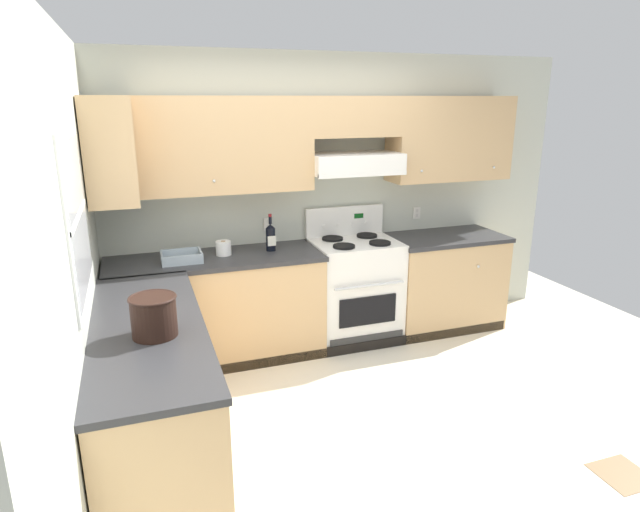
# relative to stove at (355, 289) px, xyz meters

# --- Properties ---
(ground_plane) EXTENTS (7.04, 7.04, 0.00)m
(ground_plane) POSITION_rel_stove_xyz_m (-0.59, -1.25, -0.48)
(ground_plane) COLOR beige
(floor_accent_tile) EXTENTS (0.30, 0.30, 0.01)m
(floor_accent_tile) POSITION_rel_stove_xyz_m (0.77, -2.32, -0.48)
(floor_accent_tile) COLOR olive
(floor_accent_tile) RESTS_ON ground_plane
(wall_back) EXTENTS (4.68, 0.57, 2.55)m
(wall_back) POSITION_rel_stove_xyz_m (-0.18, 0.27, 1.00)
(wall_back) COLOR beige
(wall_back) RESTS_ON ground_plane
(wall_left) EXTENTS (0.47, 4.00, 2.55)m
(wall_left) POSITION_rel_stove_xyz_m (-2.18, -1.03, 0.87)
(wall_left) COLOR beige
(wall_left) RESTS_ON ground_plane
(counter_back_run) EXTENTS (3.60, 0.65, 0.91)m
(counter_back_run) POSITION_rel_stove_xyz_m (-0.41, -0.01, -0.03)
(counter_back_run) COLOR tan
(counter_back_run) RESTS_ON ground_plane
(counter_left_run) EXTENTS (0.63, 1.91, 0.91)m
(counter_left_run) POSITION_rel_stove_xyz_m (-1.83, -1.26, -0.03)
(counter_left_run) COLOR tan
(counter_left_run) RESTS_ON ground_plane
(stove) EXTENTS (0.76, 0.62, 1.20)m
(stove) POSITION_rel_stove_xyz_m (0.00, 0.00, 0.00)
(stove) COLOR white
(stove) RESTS_ON ground_plane
(wine_bottle) EXTENTS (0.08, 0.08, 0.32)m
(wine_bottle) POSITION_rel_stove_xyz_m (-0.77, 0.03, 0.55)
(wine_bottle) COLOR black
(wine_bottle) RESTS_ON counter_back_run
(bowl) EXTENTS (0.32, 0.24, 0.08)m
(bowl) POSITION_rel_stove_xyz_m (-1.52, -0.05, 0.46)
(bowl) COLOR #9EADB7
(bowl) RESTS_ON counter_back_run
(bucket) EXTENTS (0.26, 0.26, 0.23)m
(bucket) POSITION_rel_stove_xyz_m (-1.79, -1.43, 0.55)
(bucket) COLOR black
(bucket) RESTS_ON counter_left_run
(paper_towel_roll) EXTENTS (0.13, 0.13, 0.12)m
(paper_towel_roll) POSITION_rel_stove_xyz_m (-1.17, 0.03, 0.49)
(paper_towel_roll) COLOR white
(paper_towel_roll) RESTS_ON counter_back_run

